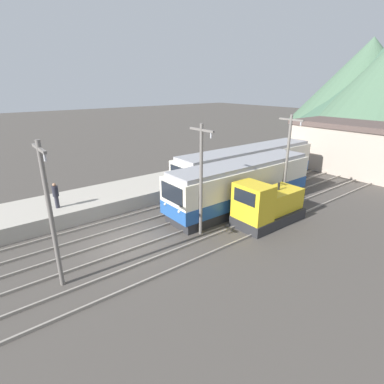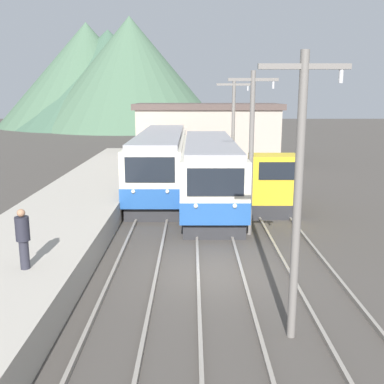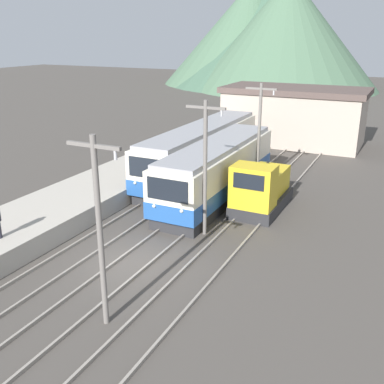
# 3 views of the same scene
# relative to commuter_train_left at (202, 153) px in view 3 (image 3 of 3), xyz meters

# --- Properties ---
(ground_plane) EXTENTS (200.00, 200.00, 0.00)m
(ground_plane) POSITION_rel_commuter_train_left_xyz_m (2.60, -13.13, -1.67)
(ground_plane) COLOR #47423D
(platform_left) EXTENTS (4.50, 54.00, 1.03)m
(platform_left) POSITION_rel_commuter_train_left_xyz_m (-3.65, -13.13, -1.15)
(platform_left) COLOR #ADA599
(platform_left) RESTS_ON ground
(track_left) EXTENTS (1.54, 60.00, 0.14)m
(track_left) POSITION_rel_commuter_train_left_xyz_m (-0.00, -13.13, -1.60)
(track_left) COLOR gray
(track_left) RESTS_ON ground
(track_center) EXTENTS (1.54, 60.00, 0.14)m
(track_center) POSITION_rel_commuter_train_left_xyz_m (2.80, -13.13, -1.60)
(track_center) COLOR gray
(track_center) RESTS_ON ground
(track_right) EXTENTS (1.54, 60.00, 0.14)m
(track_right) POSITION_rel_commuter_train_left_xyz_m (5.80, -13.13, -1.60)
(track_right) COLOR gray
(track_right) RESTS_ON ground
(commuter_train_left) EXTENTS (2.84, 14.79, 3.58)m
(commuter_train_left) POSITION_rel_commuter_train_left_xyz_m (0.00, 0.00, 0.00)
(commuter_train_left) COLOR #28282B
(commuter_train_left) RESTS_ON ground
(commuter_train_center) EXTENTS (2.84, 12.57, 3.49)m
(commuter_train_center) POSITION_rel_commuter_train_left_xyz_m (2.80, -3.70, -0.04)
(commuter_train_center) COLOR #28282B
(commuter_train_center) RESTS_ON ground
(shunting_locomotive) EXTENTS (2.40, 5.04, 3.00)m
(shunting_locomotive) POSITION_rel_commuter_train_left_xyz_m (5.80, -4.46, -0.46)
(shunting_locomotive) COLOR #28282B
(shunting_locomotive) RESTS_ON ground
(catenary_mast_near) EXTENTS (2.00, 0.20, 6.73)m
(catenary_mast_near) POSITION_rel_commuter_train_left_xyz_m (4.31, -17.11, 2.01)
(catenary_mast_near) COLOR slate
(catenary_mast_near) RESTS_ON ground
(catenary_mast_mid) EXTENTS (2.00, 0.20, 6.73)m
(catenary_mast_mid) POSITION_rel_commuter_train_left_xyz_m (4.31, -8.85, 2.01)
(catenary_mast_mid) COLOR slate
(catenary_mast_mid) RESTS_ON ground
(catenary_mast_far) EXTENTS (2.00, 0.20, 6.73)m
(catenary_mast_far) POSITION_rel_commuter_train_left_xyz_m (4.31, -0.59, 2.01)
(catenary_mast_far) COLOR slate
(catenary_mast_far) RESTS_ON ground
(station_building) EXTENTS (12.60, 6.30, 5.07)m
(station_building) POSITION_rel_commuter_train_left_xyz_m (3.24, 12.87, 0.89)
(station_building) COLOR #AD9E8E
(station_building) RESTS_ON ground
(mountain_backdrop) EXTENTS (42.32, 42.50, 19.18)m
(mountain_backdrop) POSITION_rel_commuter_train_left_xyz_m (-13.72, 59.26, 7.65)
(mountain_backdrop) COLOR #3D5B47
(mountain_backdrop) RESTS_ON ground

